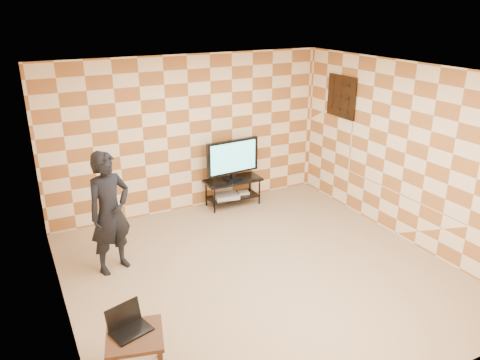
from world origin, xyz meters
The scene contains 14 objects.
floor centered at (0.00, 0.00, 0.00)m, with size 5.00×5.00×0.00m, color tan.
wall_back centered at (0.00, 2.50, 1.35)m, with size 5.00×0.02×2.70m, color #FAE1B8.
wall_front centered at (0.00, -2.50, 1.35)m, with size 5.00×0.02×2.70m, color #FAE1B8.
wall_left centered at (-2.50, 0.00, 1.35)m, with size 0.02×5.00×2.70m, color #FAE1B8.
wall_right centered at (2.50, 0.00, 1.35)m, with size 0.02×5.00×2.70m, color #FAE1B8.
ceiling centered at (0.00, 0.00, 2.70)m, with size 5.00×5.00×0.02m, color white.
wall_art centered at (2.47, 1.55, 1.95)m, with size 0.04×0.72×0.72m.
tv_stand centered at (0.68, 2.22, 0.37)m, with size 1.02×0.46×0.50m.
tv centered at (0.68, 2.21, 0.91)m, with size 1.01×0.21×0.73m.
dvd_player centered at (0.54, 2.18, 0.21)m, with size 0.42×0.30×0.07m, color #B1B1B3.
game_console centered at (0.90, 2.22, 0.20)m, with size 0.20×0.15×0.05m, color silver.
side_table centered at (-2.03, -1.13, 0.41)m, with size 0.65×0.65×0.50m.
laptop centered at (-2.05, -1.03, 0.55)m, with size 0.43×0.38×0.25m.
person centered at (-1.75, 1.00, 0.85)m, with size 0.62×0.41×1.71m, color black.
Camera 1 is at (-2.79, -4.85, 3.48)m, focal length 35.00 mm.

